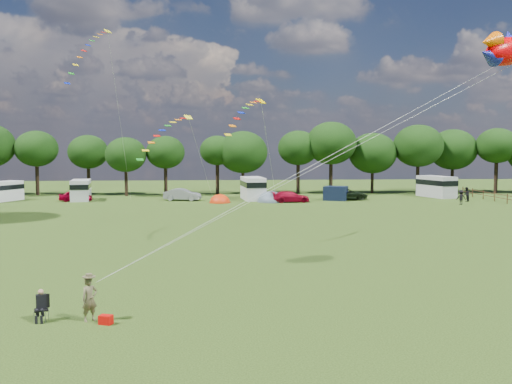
{
  "coord_description": "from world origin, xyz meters",
  "views": [
    {
      "loc": [
        -2.5,
        -25.33,
        6.62
      ],
      "look_at": [
        0.0,
        8.0,
        4.0
      ],
      "focal_mm": 40.0,
      "sensor_mm": 36.0,
      "label": 1
    }
  ],
  "objects": [
    {
      "name": "tree_line",
      "position": [
        5.3,
        54.99,
        6.35
      ],
      "size": [
        102.98,
        10.98,
        10.27
      ],
      "color": "black",
      "rests_on": "ground"
    },
    {
      "name": "campervan_c",
      "position": [
        2.51,
        46.6,
        1.53
      ],
      "size": [
        3.02,
        6.02,
        2.85
      ],
      "rotation": [
        0.0,
        0.0,
        1.67
      ],
      "color": "silver",
      "rests_on": "ground"
    },
    {
      "name": "ground_plane",
      "position": [
        0.0,
        0.0,
        0.0
      ],
      "size": [
        180.0,
        180.0,
        0.0
      ],
      "primitive_type": "plane",
      "color": "black",
      "rests_on": "ground"
    },
    {
      "name": "campervan_b",
      "position": [
        -19.08,
        47.27,
        1.38
      ],
      "size": [
        2.96,
        5.5,
        2.57
      ],
      "rotation": [
        0.0,
        0.0,
        1.71
      ],
      "color": "silver",
      "rests_on": "ground"
    },
    {
      "name": "kite_bag",
      "position": [
        -6.56,
        -4.05,
        0.17
      ],
      "size": [
        0.56,
        0.46,
        0.34
      ],
      "primitive_type": "cube",
      "rotation": [
        0.0,
        0.0,
        -0.34
      ],
      "color": "#C60906",
      "rests_on": "ground"
    },
    {
      "name": "camp_chair",
      "position": [
        -9.08,
        -3.44,
        0.74
      ],
      "size": [
        0.63,
        0.65,
        1.24
      ],
      "rotation": [
        0.0,
        0.0,
        0.33
      ],
      "color": "#99999E",
      "rests_on": "ground"
    },
    {
      "name": "streamer_kite_a",
      "position": [
        -13.65,
        28.95,
        15.87
      ],
      "size": [
        3.34,
        5.63,
        5.77
      ],
      "rotation": [
        0.0,
        0.0,
        0.89
      ],
      "color": "gold",
      "rests_on": "ground"
    },
    {
      "name": "streamer_kite_c",
      "position": [
        -0.05,
        14.56,
        9.23
      ],
      "size": [
        3.2,
        4.99,
        2.81
      ],
      "rotation": [
        0.0,
        0.0,
        0.77
      ],
      "color": "#FFCF00",
      "rests_on": "ground"
    },
    {
      "name": "car_c",
      "position": [
        6.75,
        42.69,
        0.68
      ],
      "size": [
        4.73,
        2.46,
        1.36
      ],
      "primitive_type": "imported",
      "rotation": [
        0.0,
        0.0,
        1.7
      ],
      "color": "maroon",
      "rests_on": "ground"
    },
    {
      "name": "walker_a",
      "position": [
        28.36,
        41.93,
        0.89
      ],
      "size": [
        1.0,
        0.98,
        1.79
      ],
      "primitive_type": "imported",
      "rotation": [
        0.0,
        0.0,
        3.89
      ],
      "color": "black",
      "rests_on": "ground"
    },
    {
      "name": "car_b",
      "position": [
        -6.36,
        45.89,
        0.75
      ],
      "size": [
        4.48,
        2.33,
        1.5
      ],
      "primitive_type": "imported",
      "rotation": [
        0.0,
        0.0,
        1.39
      ],
      "color": "gray",
      "rests_on": "ground"
    },
    {
      "name": "walker_b",
      "position": [
        26.07,
        38.3,
        0.85
      ],
      "size": [
        1.15,
        0.64,
        1.7
      ],
      "primitive_type": "imported",
      "rotation": [
        0.0,
        0.0,
        3.02
      ],
      "color": "black",
      "rests_on": "ground"
    },
    {
      "name": "streamer_kite_b",
      "position": [
        -6.14,
        22.49,
        8.12
      ],
      "size": [
        4.35,
        4.67,
        3.82
      ],
      "rotation": [
        0.0,
        0.0,
        0.55
      ],
      "color": "#FFF921",
      "rests_on": "ground"
    },
    {
      "name": "tent_greyblue",
      "position": [
        4.52,
        43.44,
        0.02
      ],
      "size": [
        3.45,
        3.77,
        2.56
      ],
      "color": "#50606D",
      "rests_on": "ground"
    },
    {
      "name": "car_a",
      "position": [
        -19.34,
        45.73,
        0.67
      ],
      "size": [
        4.07,
        1.71,
        1.34
      ],
      "primitive_type": "imported",
      "rotation": [
        0.0,
        0.0,
        1.6
      ],
      "color": "maroon",
      "rests_on": "ground"
    },
    {
      "name": "awning_navy",
      "position": [
        12.8,
        44.89,
        0.88
      ],
      "size": [
        3.46,
        3.17,
        1.75
      ],
      "primitive_type": "cube",
      "rotation": [
        0.0,
        0.0,
        -0.39
      ],
      "color": "black",
      "rests_on": "ground"
    },
    {
      "name": "tent_orange",
      "position": [
        -1.73,
        42.86,
        0.02
      ],
      "size": [
        2.56,
        2.81,
        2.01
      ],
      "color": "red",
      "rests_on": "ground"
    },
    {
      "name": "kite_flyer",
      "position": [
        -7.24,
        -3.6,
        0.85
      ],
      "size": [
        0.74,
        0.7,
        1.7
      ],
      "primitive_type": "imported",
      "rotation": [
        0.0,
        0.0,
        0.64
      ],
      "color": "brown",
      "rests_on": "ground"
    },
    {
      "name": "campervan_d",
      "position": [
        27.15,
        48.38,
        1.51
      ],
      "size": [
        3.92,
        6.18,
        2.81
      ],
      "rotation": [
        0.0,
        0.0,
        1.85
      ],
      "color": "#B2B1B4",
      "rests_on": "ground"
    },
    {
      "name": "fish_kite",
      "position": [
        11.68,
        1.9,
        11.33
      ],
      "size": [
        3.91,
        2.88,
        2.11
      ],
      "rotation": [
        0.0,
        -0.21,
        0.52
      ],
      "color": "#EC0002",
      "rests_on": "ground"
    },
    {
      "name": "campervan_a",
      "position": [
        -28.38,
        46.88,
        1.31
      ],
      "size": [
        3.9,
        5.42,
        2.44
      ],
      "rotation": [
        0.0,
        0.0,
        1.17
      ],
      "color": "silver",
      "rests_on": "ground"
    },
    {
      "name": "car_d",
      "position": [
        14.3,
        45.32,
        0.74
      ],
      "size": [
        5.52,
        2.62,
        1.49
      ],
      "primitive_type": "imported",
      "rotation": [
        0.0,
        0.0,
        1.6
      ],
      "color": "black",
      "rests_on": "ground"
    }
  ]
}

